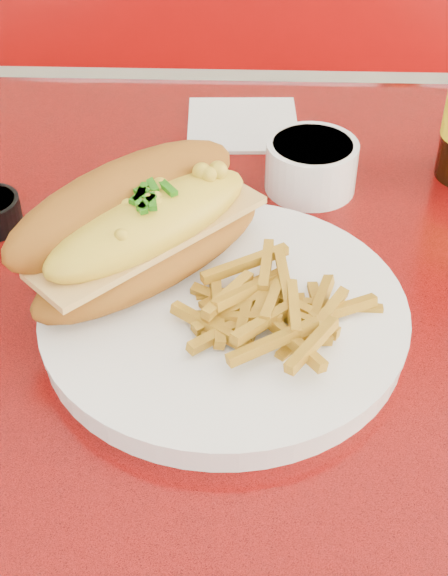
{
  "coord_description": "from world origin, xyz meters",
  "views": [
    {
      "loc": [
        -0.01,
        -0.51,
        1.2
      ],
      "look_at": [
        -0.03,
        -0.04,
        0.81
      ],
      "focal_mm": 50.0,
      "sensor_mm": 36.0,
      "label": 1
    }
  ],
  "objects_px": {
    "booth_bench_far": "(253,212)",
    "mac_hoagie": "(141,226)",
    "diner_table": "(255,418)",
    "dinner_plate": "(224,316)",
    "gravy_ramekin": "(311,164)",
    "fork": "(232,254)"
  },
  "relations": [
    {
      "from": "booth_bench_far",
      "to": "mac_hoagie",
      "type": "relative_size",
      "value": 5.11
    },
    {
      "from": "diner_table",
      "to": "booth_bench_far",
      "type": "relative_size",
      "value": 1.03
    },
    {
      "from": "booth_bench_far",
      "to": "diner_table",
      "type": "bearing_deg",
      "value": -90.0
    },
    {
      "from": "dinner_plate",
      "to": "gravy_ramekin",
      "type": "distance_m",
      "value": 0.22
    },
    {
      "from": "fork",
      "to": "dinner_plate",
      "type": "bearing_deg",
      "value": 145.08
    },
    {
      "from": "diner_table",
      "to": "gravy_ramekin",
      "type": "bearing_deg",
      "value": 73.05
    },
    {
      "from": "diner_table",
      "to": "dinner_plate",
      "type": "bearing_deg",
      "value": -122.67
    },
    {
      "from": "gravy_ramekin",
      "to": "fork",
      "type": "bearing_deg",
      "value": -118.25
    },
    {
      "from": "fork",
      "to": "gravy_ramekin",
      "type": "distance_m",
      "value": 0.15
    },
    {
      "from": "booth_bench_far",
      "to": "gravy_ramekin",
      "type": "relative_size",
      "value": 11.74
    },
    {
      "from": "diner_table",
      "to": "mac_hoagie",
      "type": "relative_size",
      "value": 5.24
    },
    {
      "from": "dinner_plate",
      "to": "fork",
      "type": "relative_size",
      "value": 2.58
    },
    {
      "from": "dinner_plate",
      "to": "fork",
      "type": "xyz_separation_m",
      "value": [
        0.0,
        0.07,
        0.01
      ]
    },
    {
      "from": "booth_bench_far",
      "to": "dinner_plate",
      "type": "distance_m",
      "value": 0.99
    },
    {
      "from": "booth_bench_far",
      "to": "mac_hoagie",
      "type": "xyz_separation_m",
      "value": [
        -0.1,
        -0.81,
        0.54
      ]
    },
    {
      "from": "mac_hoagie",
      "to": "dinner_plate",
      "type": "bearing_deg",
      "value": -80.19
    },
    {
      "from": "mac_hoagie",
      "to": "fork",
      "type": "relative_size",
      "value": 1.7
    },
    {
      "from": "gravy_ramekin",
      "to": "diner_table",
      "type": "bearing_deg",
      "value": -106.95
    },
    {
      "from": "dinner_plate",
      "to": "diner_table",
      "type": "bearing_deg",
      "value": 57.33
    },
    {
      "from": "mac_hoagie",
      "to": "fork",
      "type": "bearing_deg",
      "value": -29.12
    },
    {
      "from": "dinner_plate",
      "to": "mac_hoagie",
      "type": "xyz_separation_m",
      "value": [
        -0.07,
        0.05,
        0.05
      ]
    },
    {
      "from": "diner_table",
      "to": "fork",
      "type": "height_order",
      "value": "fork"
    }
  ]
}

